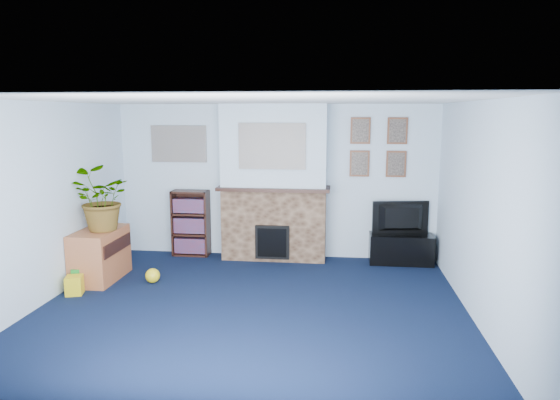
# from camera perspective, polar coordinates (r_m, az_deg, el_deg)

# --- Properties ---
(floor) EXTENTS (5.00, 4.50, 0.01)m
(floor) POSITION_cam_1_polar(r_m,az_deg,el_deg) (6.01, -3.27, -12.22)
(floor) COLOR black
(floor) RESTS_ON ground
(ceiling) EXTENTS (5.00, 4.50, 0.01)m
(ceiling) POSITION_cam_1_polar(r_m,az_deg,el_deg) (5.57, -3.51, 11.31)
(ceiling) COLOR white
(ceiling) RESTS_ON wall_back
(wall_back) EXTENTS (5.00, 0.04, 2.40)m
(wall_back) POSITION_cam_1_polar(r_m,az_deg,el_deg) (7.86, -0.50, 2.14)
(wall_back) COLOR silver
(wall_back) RESTS_ON ground
(wall_front) EXTENTS (5.00, 0.04, 2.40)m
(wall_front) POSITION_cam_1_polar(r_m,az_deg,el_deg) (3.54, -9.85, -7.69)
(wall_front) COLOR silver
(wall_front) RESTS_ON ground
(wall_left) EXTENTS (0.04, 4.50, 2.40)m
(wall_left) POSITION_cam_1_polar(r_m,az_deg,el_deg) (6.58, -25.34, -0.34)
(wall_left) COLOR silver
(wall_left) RESTS_ON ground
(wall_right) EXTENTS (0.04, 4.50, 2.40)m
(wall_right) POSITION_cam_1_polar(r_m,az_deg,el_deg) (5.78, 21.81, -1.40)
(wall_right) COLOR silver
(wall_right) RESTS_ON ground
(chimney_breast) EXTENTS (1.72, 0.50, 2.40)m
(chimney_breast) POSITION_cam_1_polar(r_m,az_deg,el_deg) (7.67, -0.70, 1.82)
(chimney_breast) COLOR brown
(chimney_breast) RESTS_ON ground
(collage_main) EXTENTS (1.00, 0.03, 0.68)m
(collage_main) POSITION_cam_1_polar(r_m,az_deg,el_deg) (7.40, -0.92, 6.16)
(collage_main) COLOR gray
(collage_main) RESTS_ON chimney_breast
(collage_left) EXTENTS (0.90, 0.03, 0.58)m
(collage_left) POSITION_cam_1_polar(r_m,az_deg,el_deg) (8.14, -11.48, 6.31)
(collage_left) COLOR gray
(collage_left) RESTS_ON wall_back
(portrait_tl) EXTENTS (0.30, 0.03, 0.40)m
(portrait_tl) POSITION_cam_1_polar(r_m,az_deg,el_deg) (7.72, 9.17, 7.83)
(portrait_tl) COLOR brown
(portrait_tl) RESTS_ON wall_back
(portrait_tr) EXTENTS (0.30, 0.03, 0.40)m
(portrait_tr) POSITION_cam_1_polar(r_m,az_deg,el_deg) (7.76, 13.27, 7.71)
(portrait_tr) COLOR brown
(portrait_tr) RESTS_ON wall_back
(portrait_bl) EXTENTS (0.30, 0.03, 0.40)m
(portrait_bl) POSITION_cam_1_polar(r_m,az_deg,el_deg) (7.75, 9.07, 4.14)
(portrait_bl) COLOR brown
(portrait_bl) RESTS_ON wall_back
(portrait_br) EXTENTS (0.30, 0.03, 0.40)m
(portrait_br) POSITION_cam_1_polar(r_m,az_deg,el_deg) (7.79, 13.13, 4.03)
(portrait_br) COLOR brown
(portrait_br) RESTS_ON wall_back
(tv_stand) EXTENTS (0.95, 0.40, 0.45)m
(tv_stand) POSITION_cam_1_polar(r_m,az_deg,el_deg) (7.84, 13.65, -5.45)
(tv_stand) COLOR black
(tv_stand) RESTS_ON ground
(television) EXTENTS (0.87, 0.26, 0.50)m
(television) POSITION_cam_1_polar(r_m,az_deg,el_deg) (7.75, 13.77, -2.03)
(television) COLOR black
(television) RESTS_ON tv_stand
(bookshelf) EXTENTS (0.58, 0.28, 1.05)m
(bookshelf) POSITION_cam_1_polar(r_m,az_deg,el_deg) (8.13, -10.13, -2.76)
(bookshelf) COLOR black
(bookshelf) RESTS_ON ground
(sideboard) EXTENTS (0.50, 0.90, 0.70)m
(sideboard) POSITION_cam_1_polar(r_m,az_deg,el_deg) (7.30, -19.87, -5.89)
(sideboard) COLOR #AC5E37
(sideboard) RESTS_ON ground
(potted_plant) EXTENTS (0.97, 0.92, 0.86)m
(potted_plant) POSITION_cam_1_polar(r_m,az_deg,el_deg) (7.07, -20.05, 0.05)
(potted_plant) COLOR #26661E
(potted_plant) RESTS_ON sideboard
(mantel_clock) EXTENTS (0.09, 0.05, 0.13)m
(mantel_clock) POSITION_cam_1_polar(r_m,az_deg,el_deg) (7.62, -0.77, 2.04)
(mantel_clock) COLOR gold
(mantel_clock) RESTS_ON chimney_breast
(mantel_candle) EXTENTS (0.05, 0.05, 0.15)m
(mantel_candle) POSITION_cam_1_polar(r_m,az_deg,el_deg) (7.59, 1.00, 2.08)
(mantel_candle) COLOR #B2BFC6
(mantel_candle) RESTS_ON chimney_breast
(mantel_teddy) EXTENTS (0.13, 0.13, 0.13)m
(mantel_teddy) POSITION_cam_1_polar(r_m,az_deg,el_deg) (7.71, -4.73, 2.06)
(mantel_teddy) COLOR gray
(mantel_teddy) RESTS_ON chimney_breast
(mantel_can) EXTENTS (0.06, 0.06, 0.12)m
(mantel_can) POSITION_cam_1_polar(r_m,az_deg,el_deg) (7.56, 4.45, 1.87)
(mantel_can) COLOR yellow
(mantel_can) RESTS_ON chimney_breast
(green_crate) EXTENTS (0.43, 0.39, 0.28)m
(green_crate) POSITION_cam_1_polar(r_m,az_deg,el_deg) (7.13, -21.26, -8.10)
(green_crate) COLOR #198C26
(green_crate) RESTS_ON ground
(toy_ball) EXTENTS (0.20, 0.20, 0.20)m
(toy_ball) POSITION_cam_1_polar(r_m,az_deg,el_deg) (7.02, -14.35, -8.44)
(toy_ball) COLOR yellow
(toy_ball) RESTS_ON ground
(toy_block) EXTENTS (0.24, 0.24, 0.24)m
(toy_block) POSITION_cam_1_polar(r_m,az_deg,el_deg) (6.89, -22.43, -9.07)
(toy_block) COLOR yellow
(toy_block) RESTS_ON ground
(toy_tube) EXTENTS (0.33, 0.15, 0.19)m
(toy_tube) POSITION_cam_1_polar(r_m,az_deg,el_deg) (7.47, -19.88, -7.77)
(toy_tube) COLOR red
(toy_tube) RESTS_ON ground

